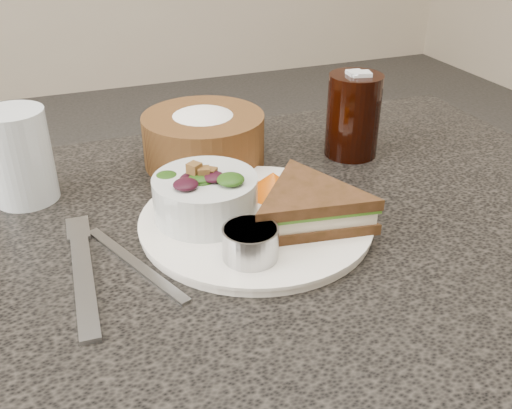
{
  "coord_description": "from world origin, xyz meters",
  "views": [
    {
      "loc": [
        -0.22,
        -0.55,
        1.12
      ],
      "look_at": [
        -0.01,
        0.01,
        0.78
      ],
      "focal_mm": 40.0,
      "sensor_mm": 36.0,
      "label": 1
    }
  ],
  "objects": [
    {
      "name": "dinner_plate",
      "position": [
        -0.01,
        0.01,
        0.76
      ],
      "size": [
        0.28,
        0.28,
        0.01
      ],
      "primitive_type": "cylinder",
      "color": "white",
      "rests_on": "dining_table"
    },
    {
      "name": "sandwich",
      "position": [
        0.05,
        -0.03,
        0.79
      ],
      "size": [
        0.2,
        0.2,
        0.05
      ],
      "primitive_type": null,
      "rotation": [
        0.0,
        0.0,
        -0.15
      ],
      "color": "#4C2D19",
      "rests_on": "dinner_plate"
    },
    {
      "name": "salad_bowl",
      "position": [
        -0.06,
        0.03,
        0.8
      ],
      "size": [
        0.16,
        0.16,
        0.07
      ],
      "primitive_type": null,
      "rotation": [
        0.0,
        0.0,
        -0.35
      ],
      "color": "silver",
      "rests_on": "dinner_plate"
    },
    {
      "name": "dressing_ramekin",
      "position": [
        -0.04,
        -0.07,
        0.78
      ],
      "size": [
        0.08,
        0.08,
        0.04
      ],
      "primitive_type": "cylinder",
      "rotation": [
        0.0,
        0.0,
        -0.27
      ],
      "color": "#9C9D9F",
      "rests_on": "dinner_plate"
    },
    {
      "name": "orange_wedge",
      "position": [
        0.04,
        0.06,
        0.78
      ],
      "size": [
        0.1,
        0.1,
        0.03
      ],
      "primitive_type": "cone",
      "rotation": [
        0.0,
        0.0,
        0.94
      ],
      "color": "#F86308",
      "rests_on": "dinner_plate"
    },
    {
      "name": "fork",
      "position": [
        -0.22,
        -0.03,
        0.75
      ],
      "size": [
        0.03,
        0.21,
        0.01
      ],
      "primitive_type": "cube",
      "rotation": [
        0.0,
        0.0,
        -0.05
      ],
      "color": "#A5A8AC",
      "rests_on": "dining_table"
    },
    {
      "name": "knife",
      "position": [
        -0.16,
        -0.02,
        0.75
      ],
      "size": [
        0.08,
        0.18,
        0.0
      ],
      "primitive_type": "cube",
      "rotation": [
        0.0,
        0.0,
        0.39
      ],
      "color": "#9A9B9C",
      "rests_on": "dining_table"
    },
    {
      "name": "bread_basket",
      "position": [
        -0.01,
        0.21,
        0.8
      ],
      "size": [
        0.22,
        0.22,
        0.1
      ],
      "primitive_type": null,
      "rotation": [
        0.0,
        0.0,
        0.23
      ],
      "color": "brown",
      "rests_on": "dining_table"
    },
    {
      "name": "cola_glass",
      "position": [
        0.21,
        0.15,
        0.82
      ],
      "size": [
        0.11,
        0.11,
        0.14
      ],
      "primitive_type": null,
      "rotation": [
        0.0,
        0.0,
        0.42
      ],
      "color": "black",
      "rests_on": "dining_table"
    },
    {
      "name": "water_glass",
      "position": [
        -0.27,
        0.18,
        0.81
      ],
      "size": [
        0.1,
        0.1,
        0.12
      ],
      "primitive_type": "cylinder",
      "rotation": [
        0.0,
        0.0,
        -0.28
      ],
      "color": "silver",
      "rests_on": "dining_table"
    }
  ]
}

